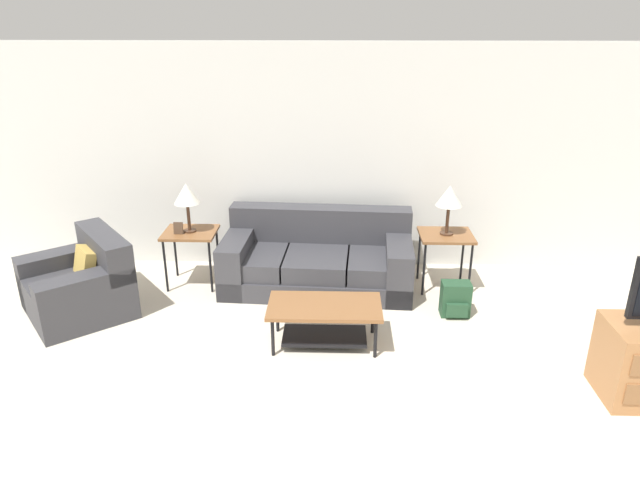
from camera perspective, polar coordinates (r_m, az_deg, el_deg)
wall_back at (r=6.66m, az=0.13°, el=8.07°), size 8.86×0.06×2.60m
couch at (r=6.40m, az=-0.23°, el=-2.07°), size 2.13×1.11×0.82m
armchair at (r=6.32m, az=-22.78°, el=-4.22°), size 1.35×1.37×0.80m
coffee_table at (r=5.26m, az=0.46°, el=-7.51°), size 1.03×0.54×0.41m
side_table_left at (r=6.46m, az=-12.83°, el=0.30°), size 0.58×0.49×0.64m
side_table_right at (r=6.37m, az=12.46°, el=0.02°), size 0.58×0.49×0.64m
table_lamp_left at (r=6.31m, az=-13.20°, el=4.44°), size 0.28×0.28×0.55m
table_lamp_right at (r=6.21m, az=12.82°, el=4.22°), size 0.28×0.28×0.55m
backpack at (r=5.96m, az=13.39°, el=-5.81°), size 0.29×0.26×0.36m
picture_frame at (r=6.38m, az=-13.99°, el=1.16°), size 0.10×0.04×0.13m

